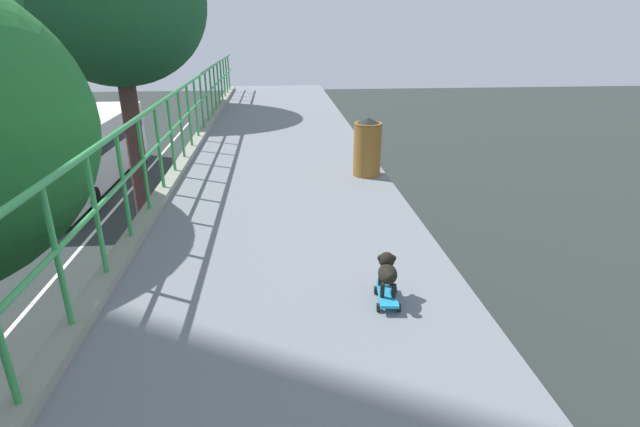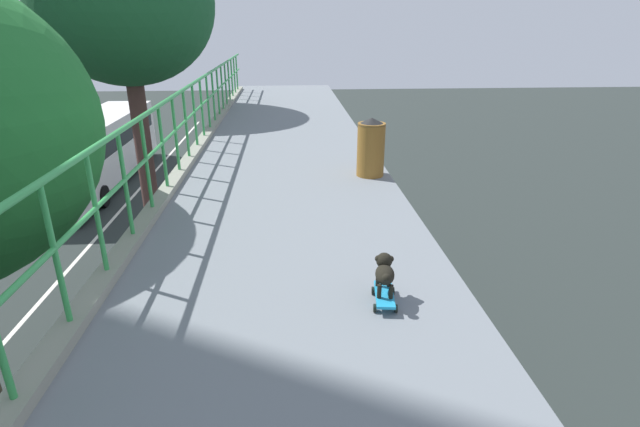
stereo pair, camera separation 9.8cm
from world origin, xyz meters
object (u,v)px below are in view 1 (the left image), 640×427
object	(u,v)px
toy_skateboard	(387,295)
small_dog	(387,270)
litter_bin	(367,146)
city_bus	(87,149)

from	to	relation	value
toy_skateboard	small_dog	world-z (taller)	small_dog
toy_skateboard	litter_bin	size ratio (longest dim) A/B	0.49
toy_skateboard	litter_bin	distance (m)	3.64
city_bus	toy_skateboard	bearing A→B (deg)	-63.50
litter_bin	city_bus	bearing A→B (deg)	122.39
small_dog	toy_skateboard	bearing A→B (deg)	-93.63
small_dog	litter_bin	world-z (taller)	litter_bin
litter_bin	toy_skateboard	bearing A→B (deg)	-97.46
city_bus	small_dog	world-z (taller)	small_dog
city_bus	litter_bin	world-z (taller)	litter_bin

